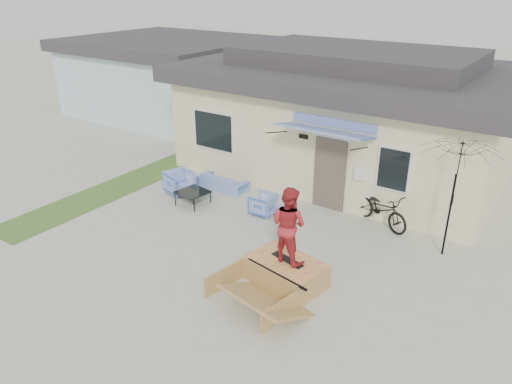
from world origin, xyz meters
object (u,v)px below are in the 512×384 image
Objects in this scene: armchair_right at (263,203)px; skateboard at (287,259)px; coffee_table at (193,198)px; skate_ramp at (285,272)px; armchair_left at (179,181)px; patio_umbrella at (454,188)px; skater at (289,223)px; bicycle at (382,205)px; loveseat at (223,179)px.

skateboard is (2.30, -2.47, 0.23)m from armchair_right.
skate_ramp is at bearing -23.43° from coffee_table.
armchair_left reaches higher than skateboard.
patio_umbrella reaches higher than skateboard.
armchair_right is at bearing -40.03° from skater.
patio_umbrella reaches higher than skate_ramp.
armchair_left is at bearing 127.62° from bicycle.
bicycle is at bearing -58.77° from armchair_left.
bicycle is at bearing 109.20° from armchair_right.
armchair_left is 0.43× the size of bicycle.
skater is at bearing 39.48° from armchair_right.
skate_ramp is at bearing 87.04° from skater.
skater reaches higher than coffee_table.
coffee_table is 7.16m from patio_umbrella.
skateboard is (-2.51, -3.13, -1.18)m from patio_umbrella.
skate_ramp is 1.18m from skater.
patio_umbrella is 4.18m from skateboard.
loveseat is at bearing 179.05° from patio_umbrella.
loveseat is 2.10× the size of armchair_left.
coffee_table is 4.74m from skate_ramp.
armchair_left is 6.10m from bicycle.
patio_umbrella reaches higher than loveseat.
armchair_left is 1.18× the size of armchair_right.
armchair_right reaches higher than skateboard.
skate_ramp is at bearing -128.34° from patio_umbrella.
loveseat is 7.00m from patio_umbrella.
skater reaches higher than armchair_right.
coffee_table is at bearing -76.00° from armchair_right.
coffee_table is 4.74m from skateboard.
armchair_left is at bearing -88.18° from armchair_right.
bicycle reaches higher than skate_ramp.
patio_umbrella is 2.65× the size of skateboard.
coffee_table is 0.37× the size of patio_umbrella.
loveseat is 2.48× the size of armchair_right.
patio_umbrella is 4.32m from skate_ramp.
armchair_right is at bearing 146.88° from skateboard.
patio_umbrella is at bearing -66.28° from armchair_left.
skater is (0.00, 0.00, 0.88)m from skateboard.
coffee_table is (0.87, -0.38, -0.19)m from armchair_left.
bicycle reaches higher than armchair_right.
armchair_right is 3.41m from skate_ramp.
loveseat reaches higher than skateboard.
patio_umbrella is (7.73, 0.92, 1.35)m from armchair_left.
coffee_table is 0.48× the size of skater.
coffee_table is at bearing -169.27° from patio_umbrella.
bicycle reaches higher than armchair_left.
loveseat is 5.43m from skateboard.
loveseat is 2.00× the size of skateboard.
skateboard is at bearing -0.00° from skater.
bicycle is at bearing 162.23° from patio_umbrella.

